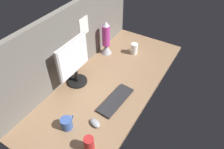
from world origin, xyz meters
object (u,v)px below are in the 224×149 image
object	(u,v)px
monitor	(74,62)
mug_ceramic_white	(134,49)
keyboard	(116,100)
mouse	(95,123)
mug_red_plastic	(89,144)
lava_lamp	(106,41)
mug_ceramic_blue	(67,123)

from	to	relation	value
monitor	mug_ceramic_white	distance (cm)	73.28
keyboard	mouse	bearing A→B (deg)	-178.89
mug_ceramic_white	mouse	bearing A→B (deg)	-170.92
mug_red_plastic	lava_lamp	size ratio (longest dim) A/B	0.34
keyboard	lava_lamp	xyz separation A→B (cm)	(53.66, 42.90, 14.30)
mouse	lava_lamp	size ratio (longest dim) A/B	0.26
keyboard	mug_ceramic_white	bearing A→B (deg)	18.21
mouse	mug_ceramic_white	distance (cm)	97.35
mouse	mug_red_plastic	bearing A→B (deg)	-135.76
mouse	monitor	bearing A→B (deg)	74.73
monitor	mug_red_plastic	size ratio (longest dim) A/B	3.57
mug_red_plastic	lava_lamp	distance (cm)	111.64
mouse	mug_ceramic_blue	distance (cm)	20.86
mug_ceramic_white	lava_lamp	world-z (taller)	lava_lamp
mug_ceramic_white	lava_lamp	bearing A→B (deg)	119.06
mug_ceramic_blue	mug_red_plastic	size ratio (longest dim) A/B	0.97
mouse	mug_ceramic_blue	world-z (taller)	mug_ceramic_blue
mug_ceramic_white	monitor	bearing A→B (deg)	159.20
keyboard	lava_lamp	distance (cm)	70.17
mug_red_plastic	lava_lamp	xyz separation A→B (cm)	(99.76, 49.25, 9.19)
mug_red_plastic	lava_lamp	bearing A→B (deg)	26.28
mug_ceramic_blue	mug_ceramic_white	distance (cm)	108.54
keyboard	mug_red_plastic	size ratio (longest dim) A/B	3.03
mug_red_plastic	mug_ceramic_blue	bearing A→B (deg)	76.84
keyboard	mug_ceramic_blue	world-z (taller)	mug_ceramic_blue
monitor	mug_ceramic_blue	xyz separation A→B (cm)	(-42.03, -24.17, -18.95)
keyboard	mug_ceramic_white	size ratio (longest dim) A/B	3.10
monitor	mug_ceramic_white	world-z (taller)	monitor
monitor	mug_red_plastic	distance (cm)	70.26
monitor	mouse	xyz separation A→B (cm)	(-29.54, -40.61, -21.91)
monitor	mug_ceramic_blue	size ratio (longest dim) A/B	3.69
lava_lamp	mouse	bearing A→B (deg)	-153.12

